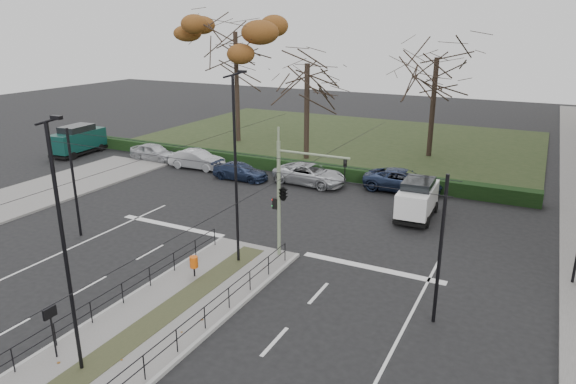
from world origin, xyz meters
name	(u,v)px	position (x,y,z in m)	size (l,w,h in m)	color
ground	(202,289)	(0.00, 0.00, 0.00)	(140.00, 140.00, 0.00)	black
median_island	(164,315)	(0.00, -2.50, 0.07)	(4.40, 15.00, 0.14)	slate
park	(340,139)	(-6.00, 32.00, 0.05)	(38.00, 26.00, 0.10)	#243118
hedge	(279,165)	(-6.00, 18.60, 0.50)	(38.00, 1.00, 1.00)	black
median_railing	(161,296)	(0.00, -2.60, 0.98)	(4.14, 13.24, 0.92)	black
catenary	(220,205)	(0.00, 1.62, 3.42)	(20.00, 34.00, 6.00)	black
traffic_light	(285,191)	(1.80, 4.50, 3.50)	(3.92, 2.24, 5.76)	gray
litter_bin	(194,262)	(-0.88, 0.67, 0.83)	(0.38, 0.38, 0.96)	black
info_panel	(51,318)	(-1.51, -6.36, 1.65)	(0.11, 0.50, 1.92)	black
streetlamp_median_near	(65,250)	(-0.21, -6.42, 4.46)	(0.71, 0.15, 8.49)	black
streetlamp_median_far	(236,169)	(0.05, 2.97, 4.75)	(0.76, 0.15, 9.07)	black
parked_car_first	(154,152)	(-17.03, 16.70, 0.75)	(1.76, 4.38, 1.49)	#AFB2B7
parked_car_second	(197,159)	(-12.24, 16.29, 0.76)	(1.61, 4.61, 1.52)	#AFB2B7
parked_car_third	(240,171)	(-7.47, 15.25, 0.63)	(1.76, 4.33, 1.26)	#1D2945
parked_car_fourth	(310,174)	(-2.32, 16.49, 0.75)	(2.48, 5.38, 1.49)	#AFB2B7
white_van	(417,198)	(6.25, 13.17, 1.23)	(2.15, 4.45, 2.36)	white
green_van	(78,139)	(-24.62, 15.45, 1.36)	(2.45, 5.43, 2.62)	#0B322C
rust_tree	(235,32)	(-14.69, 26.45, 10.49)	(10.51, 10.51, 13.68)	black
bare_tree_center	(436,65)	(3.63, 28.78, 7.90)	(7.78, 7.78, 11.18)	black
bare_tree_near	(307,71)	(-5.65, 23.06, 7.50)	(6.98, 6.98, 10.62)	black
parked_car_fifth	(403,180)	(4.15, 17.97, 0.76)	(2.51, 5.44, 1.51)	#1D2945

